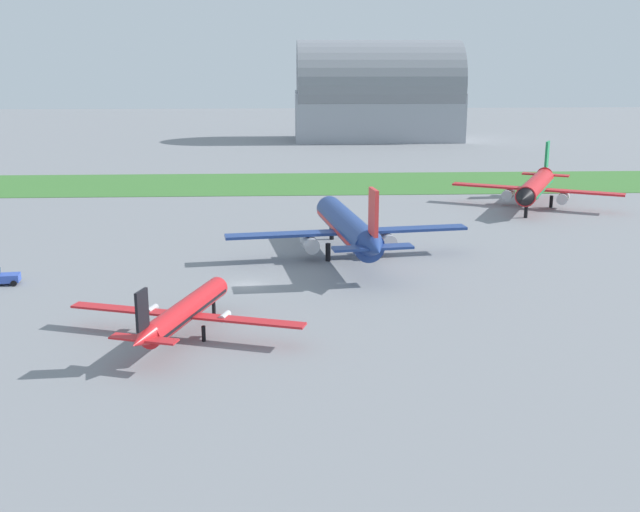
{
  "coord_description": "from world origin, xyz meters",
  "views": [
    {
      "loc": [
        4.51,
        -86.39,
        26.23
      ],
      "look_at": [
        8.57,
        1.68,
        3.0
      ],
      "focal_mm": 43.25,
      "sensor_mm": 36.0,
      "label": 1
    }
  ],
  "objects_px": {
    "airplane_foreground_turboprop": "(185,311)",
    "airplane_parked_jet_far": "(536,186)",
    "airplane_midfield_jet": "(348,228)",
    "pushback_tug_near_gate": "(2,277)"
  },
  "relations": [
    {
      "from": "airplane_foreground_turboprop",
      "to": "pushback_tug_near_gate",
      "type": "height_order",
      "value": "airplane_foreground_turboprop"
    },
    {
      "from": "airplane_parked_jet_far",
      "to": "airplane_midfield_jet",
      "type": "bearing_deg",
      "value": -20.96
    },
    {
      "from": "airplane_parked_jet_far",
      "to": "airplane_foreground_turboprop",
      "type": "xyz_separation_m",
      "value": [
        -53.53,
        -61.61,
        -1.14
      ]
    },
    {
      "from": "airplane_midfield_jet",
      "to": "airplane_foreground_turboprop",
      "type": "distance_m",
      "value": 33.73
    },
    {
      "from": "airplane_midfield_jet",
      "to": "pushback_tug_near_gate",
      "type": "bearing_deg",
      "value": 95.91
    },
    {
      "from": "airplane_foreground_turboprop",
      "to": "pushback_tug_near_gate",
      "type": "xyz_separation_m",
      "value": [
        -23.58,
        18.21,
        -1.69
      ]
    },
    {
      "from": "pushback_tug_near_gate",
      "to": "airplane_midfield_jet",
      "type": "bearing_deg",
      "value": -173.9
    },
    {
      "from": "airplane_parked_jet_far",
      "to": "airplane_foreground_turboprop",
      "type": "distance_m",
      "value": 81.63
    },
    {
      "from": "airplane_foreground_turboprop",
      "to": "airplane_parked_jet_far",
      "type": "bearing_deg",
      "value": -23.27
    },
    {
      "from": "airplane_midfield_jet",
      "to": "pushback_tug_near_gate",
      "type": "relative_size",
      "value": 8.46
    }
  ]
}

